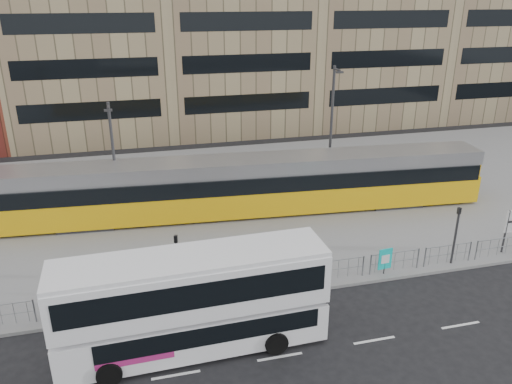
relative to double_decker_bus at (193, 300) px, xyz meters
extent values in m
plane|color=black|center=(5.09, 2.62, -2.22)|extent=(120.00, 120.00, 0.00)
cube|color=gray|center=(5.09, 14.62, -2.14)|extent=(64.00, 24.00, 0.15)
cube|color=gray|center=(5.09, 2.67, -2.14)|extent=(64.00, 0.25, 0.17)
cube|color=#998863|center=(-4.91, 36.62, 8.78)|extent=(14.00, 16.00, 22.00)
cube|color=#998863|center=(9.09, 36.62, 9.78)|extent=(14.00, 16.00, 24.00)
cube|color=#998863|center=(23.09, 36.62, 8.28)|extent=(14.00, 16.00, 21.00)
cube|color=#998863|center=(37.09, 36.62, 9.28)|extent=(14.00, 16.00, 23.00)
cylinder|color=gray|center=(7.09, 3.12, -1.02)|extent=(32.00, 0.05, 0.05)
cylinder|color=gray|center=(7.09, 3.12, -1.52)|extent=(32.00, 0.04, 0.04)
cube|color=white|center=(6.09, -1.38, -2.21)|extent=(62.00, 0.12, 0.01)
cube|color=white|center=(0.00, 0.00, -1.24)|extent=(10.32, 2.61, 1.59)
cube|color=white|center=(0.00, 0.00, 0.72)|extent=(10.32, 2.61, 1.96)
cube|color=white|center=(0.00, 0.00, 1.75)|extent=(10.31, 2.52, 0.28)
cube|color=black|center=(0.47, 0.01, -0.87)|extent=(8.45, 2.61, 0.79)
cube|color=black|center=(0.00, 0.00, 0.91)|extent=(9.76, 2.64, 1.03)
cube|color=#B1236F|center=(-2.33, -0.05, -1.29)|extent=(2.85, 2.47, 0.47)
cylinder|color=black|center=(3.01, -1.12, -1.75)|extent=(0.94, 0.30, 0.93)
cylinder|color=black|center=(2.96, 1.26, -1.75)|extent=(0.94, 0.30, 0.93)
cylinder|color=black|center=(-3.24, -1.26, -1.75)|extent=(0.94, 0.30, 0.93)
cylinder|color=black|center=(-3.29, 1.11, -1.75)|extent=(0.94, 0.30, 0.93)
cube|color=#EBB00C|center=(4.97, 12.04, -1.04)|extent=(30.37, 5.14, 1.73)
cube|color=black|center=(4.97, 12.04, 0.14)|extent=(29.94, 5.14, 0.97)
cube|color=#9E9EA3|center=(4.97, 12.04, 1.06)|extent=(30.36, 4.91, 0.86)
cube|color=#EBB00C|center=(19.40, 10.95, -0.34)|extent=(1.48, 2.52, 2.81)
cylinder|color=#2D2D30|center=(4.97, 12.04, -0.23)|extent=(2.76, 2.76, 3.24)
cube|color=#2D2D30|center=(14.67, 11.31, -1.80)|extent=(3.44, 2.96, 0.54)
cube|color=#2D2D30|center=(-4.72, 12.78, -1.80)|extent=(3.44, 2.96, 0.54)
cylinder|color=#2D2D30|center=(16.99, 3.47, -0.86)|extent=(0.11, 0.11, 2.42)
cylinder|color=#2D2D30|center=(9.80, 3.02, -1.70)|extent=(0.06, 0.06, 0.73)
cube|color=#0DC6C3|center=(9.80, 3.02, -1.24)|extent=(0.74, 0.13, 1.10)
cube|color=white|center=(9.80, 2.99, -1.24)|extent=(0.46, 0.05, 0.46)
imported|color=black|center=(0.86, 4.79, -1.10)|extent=(0.60, 0.79, 1.94)
cylinder|color=#2D2D30|center=(-0.23, 3.55, -0.57)|extent=(0.12, 0.12, 3.00)
imported|color=#2D2D30|center=(-0.23, 3.55, 0.53)|extent=(0.22, 0.24, 1.00)
cylinder|color=#2D2D30|center=(13.67, 3.12, -0.57)|extent=(0.12, 0.12, 3.00)
imported|color=#2D2D30|center=(13.67, 3.12, 0.53)|extent=(0.21, 0.24, 1.00)
cylinder|color=#2D2D30|center=(-2.86, 13.70, 1.47)|extent=(0.18, 0.18, 7.09)
cylinder|color=#2D2D30|center=(-2.86, 13.30, 4.82)|extent=(0.14, 0.90, 0.14)
cube|color=#2D2D30|center=(-2.86, 12.85, 4.72)|extent=(0.45, 0.20, 0.12)
cylinder|color=#2D2D30|center=(11.14, 13.77, 2.27)|extent=(0.18, 0.18, 8.68)
cylinder|color=#2D2D30|center=(11.14, 13.37, 6.42)|extent=(0.14, 0.90, 0.14)
cube|color=#2D2D30|center=(11.14, 12.92, 6.32)|extent=(0.45, 0.20, 0.12)
camera|label=1|loc=(-1.65, -16.20, 10.85)|focal=35.00mm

